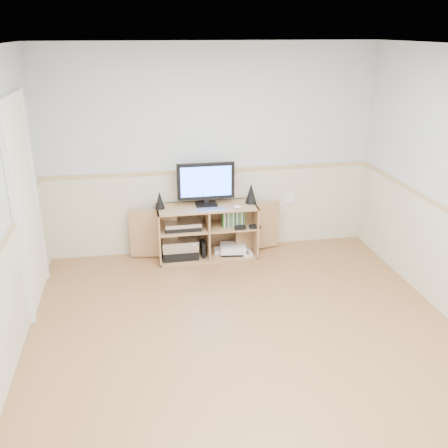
{
  "coord_description": "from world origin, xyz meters",
  "views": [
    {
      "loc": [
        -0.9,
        -3.55,
        2.62
      ],
      "look_at": [
        -0.03,
        1.2,
        0.73
      ],
      "focal_mm": 40.0,
      "sensor_mm": 36.0,
      "label": 1
    }
  ],
  "objects_px": {
    "monitor": "(206,182)",
    "keyboard": "(212,209)",
    "media_cabinet": "(206,229)",
    "game_consoles": "(232,249)"
  },
  "relations": [
    {
      "from": "media_cabinet",
      "to": "monitor",
      "type": "distance_m",
      "value": 0.6
    },
    {
      "from": "game_consoles",
      "to": "media_cabinet",
      "type": "bearing_deg",
      "value": 167.77
    },
    {
      "from": "media_cabinet",
      "to": "keyboard",
      "type": "xyz_separation_m",
      "value": [
        0.04,
        -0.19,
        0.32
      ]
    },
    {
      "from": "media_cabinet",
      "to": "monitor",
      "type": "height_order",
      "value": "monitor"
    },
    {
      "from": "media_cabinet",
      "to": "keyboard",
      "type": "bearing_deg",
      "value": -78.88
    },
    {
      "from": "monitor",
      "to": "game_consoles",
      "type": "distance_m",
      "value": 0.92
    },
    {
      "from": "keyboard",
      "to": "media_cabinet",
      "type": "bearing_deg",
      "value": 99.9
    },
    {
      "from": "monitor",
      "to": "keyboard",
      "type": "bearing_deg",
      "value": -78.56
    },
    {
      "from": "monitor",
      "to": "keyboard",
      "type": "height_order",
      "value": "monitor"
    },
    {
      "from": "keyboard",
      "to": "game_consoles",
      "type": "xyz_separation_m",
      "value": [
        0.27,
        0.13,
        -0.59
      ]
    }
  ]
}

